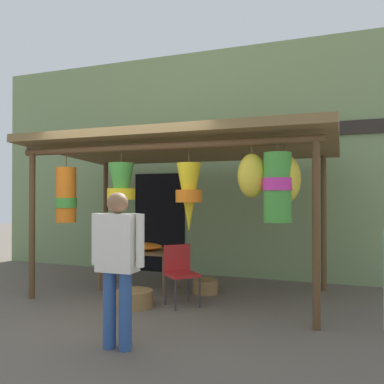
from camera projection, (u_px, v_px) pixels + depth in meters
The scene contains 9 objects.
ground_plane at pixel (131, 309), 5.50m from camera, with size 30.00×30.00×0.00m, color #60564C.
shop_facade at pixel (197, 163), 8.09m from camera, with size 9.31×0.29×4.40m.
market_stall_canopy at pixel (183, 159), 6.05m from camera, with size 4.61×2.52×2.46m.
display_table at pixel (140, 254), 6.68m from camera, with size 1.25×0.70×0.65m.
flower_heap_on_table at pixel (141, 246), 6.62m from camera, with size 0.76×0.53×0.12m.
folding_chair at pixel (180, 269), 5.70m from camera, with size 0.57×0.57×0.84m.
wicker_basket_by_table at pixel (134, 298), 5.61m from camera, with size 0.51×0.51×0.23m, color olive.
wicker_basket_spare at pixel (205, 286), 6.39m from camera, with size 0.40×0.40×0.21m, color olive.
vendor_in_orange at pixel (117, 257), 4.06m from camera, with size 0.59×0.22×1.58m.
Camera 1 is at (2.71, -4.88, 1.54)m, focal length 37.73 mm.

